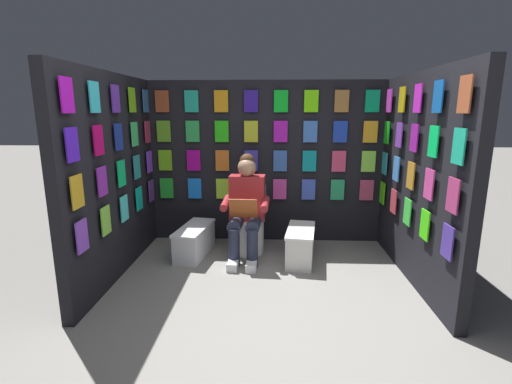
{
  "coord_description": "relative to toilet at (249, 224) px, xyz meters",
  "views": [
    {
      "loc": [
        -0.09,
        2.52,
        1.66
      ],
      "look_at": [
        0.08,
        -1.15,
        0.85
      ],
      "focal_mm": 25.79,
      "sensor_mm": 36.0,
      "label": 1
    }
  ],
  "objects": [
    {
      "name": "ground_plane",
      "position": [
        -0.2,
        1.71,
        -0.33
      ],
      "size": [
        30.0,
        30.0,
        0.0
      ],
      "primitive_type": "plane",
      "color": "gray"
    },
    {
      "name": "display_wall_back",
      "position": [
        -0.2,
        -0.43,
        0.69
      ],
      "size": [
        3.02,
        0.14,
        2.03
      ],
      "color": "black",
      "rests_on": "ground"
    },
    {
      "name": "display_wall_left",
      "position": [
        -1.7,
        0.66,
        0.69
      ],
      "size": [
        0.14,
        2.09,
        2.03
      ],
      "color": "black",
      "rests_on": "ground"
    },
    {
      "name": "display_wall_right",
      "position": [
        1.31,
        0.66,
        0.69
      ],
      "size": [
        0.14,
        2.09,
        2.03
      ],
      "color": "black",
      "rests_on": "ground"
    },
    {
      "name": "toilet",
      "position": [
        0.0,
        0.0,
        0.0
      ],
      "size": [
        0.41,
        0.56,
        0.77
      ],
      "rotation": [
        0.0,
        0.0,
        -0.06
      ],
      "color": "white",
      "rests_on": "ground"
    },
    {
      "name": "person_reading",
      "position": [
        0.01,
        0.23,
        0.27
      ],
      "size": [
        0.54,
        0.7,
        1.19
      ],
      "rotation": [
        0.0,
        0.0,
        -0.06
      ],
      "color": "maroon",
      "rests_on": "ground"
    },
    {
      "name": "comic_longbox_near",
      "position": [
        0.62,
        0.19,
        -0.15
      ],
      "size": [
        0.4,
        0.76,
        0.35
      ],
      "rotation": [
        0.0,
        0.0,
        -0.15
      ],
      "color": "silver",
      "rests_on": "ground"
    },
    {
      "name": "comic_longbox_far",
      "position": [
        -0.6,
        0.31,
        -0.14
      ],
      "size": [
        0.39,
        0.7,
        0.38
      ],
      "rotation": [
        0.0,
        0.0,
        -0.14
      ],
      "color": "white",
      "rests_on": "ground"
    }
  ]
}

